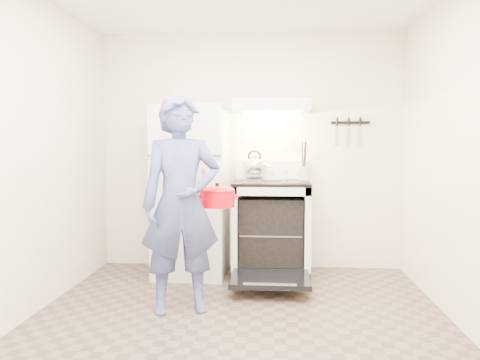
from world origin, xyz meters
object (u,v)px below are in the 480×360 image
object	(u,v)px
stove_body	(271,230)
tea_kettle	(254,165)
person	(181,204)
refrigerator	(191,191)
dutch_oven	(217,199)

from	to	relation	value
stove_body	tea_kettle	world-z (taller)	tea_kettle
tea_kettle	person	bearing A→B (deg)	-111.44
refrigerator	tea_kettle	size ratio (longest dim) A/B	5.49
tea_kettle	dutch_oven	world-z (taller)	tea_kettle
stove_body	person	world-z (taller)	person
refrigerator	stove_body	bearing A→B (deg)	1.77
tea_kettle	person	distance (m)	1.43
refrigerator	dutch_oven	xyz separation A→B (m)	(0.37, -0.83, 0.02)
person	dutch_oven	distance (m)	0.35
dutch_oven	tea_kettle	bearing A→B (deg)	76.43
stove_body	person	size ratio (longest dim) A/B	0.54
refrigerator	dutch_oven	bearing A→B (deg)	-66.00
stove_body	dutch_oven	xyz separation A→B (m)	(-0.44, -0.85, 0.41)
refrigerator	stove_body	xyz separation A→B (m)	(0.81, 0.02, -0.39)
tea_kettle	dutch_oven	distance (m)	1.13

